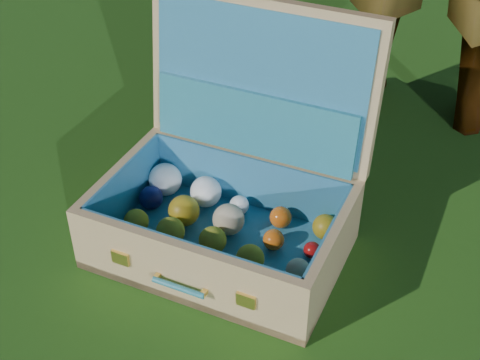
# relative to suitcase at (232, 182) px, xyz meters

# --- Properties ---
(ground) EXTENTS (60.00, 60.00, 0.00)m
(ground) POSITION_rel_suitcase_xyz_m (-0.13, -0.25, -0.15)
(ground) COLOR #215114
(ground) RESTS_ON ground
(suitcase) EXTENTS (0.62, 0.54, 0.52)m
(suitcase) POSITION_rel_suitcase_xyz_m (0.00, 0.00, 0.00)
(suitcase) COLOR #DCB276
(suitcase) RESTS_ON ground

